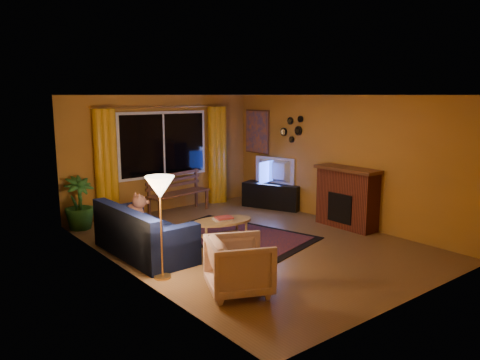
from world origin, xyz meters
TOP-DOWN VIEW (x-y plane):
  - floor at (0.00, 0.00)m, footprint 4.50×6.00m
  - ceiling at (0.00, 0.00)m, footprint 4.50×6.00m
  - wall_back at (0.00, 3.01)m, footprint 4.50×0.02m
  - wall_left at (-2.26, 0.00)m, footprint 0.02×6.00m
  - wall_right at (2.26, 0.00)m, footprint 0.02×6.00m
  - window at (0.00, 2.94)m, footprint 2.00×0.02m
  - curtain_rod at (0.00, 2.90)m, footprint 3.20×0.03m
  - curtain_left at (-1.35, 2.88)m, footprint 0.36×0.36m
  - curtain_right at (1.35, 2.88)m, footprint 0.36×0.36m
  - bench at (0.09, 2.52)m, footprint 1.51×0.66m
  - potted_plant at (-2.00, 2.65)m, footprint 0.66×0.66m
  - sofa at (-1.70, 0.60)m, footprint 0.88×1.97m
  - dog at (-1.65, 1.03)m, footprint 0.39×0.46m
  - armchair at (-1.44, -1.50)m, footprint 0.98×1.00m
  - floor_lamp at (-1.97, -0.46)m, footprint 0.24×0.24m
  - rug at (0.01, 0.44)m, footprint 2.34×3.02m
  - coffee_table at (-0.36, 0.34)m, footprint 1.28×1.28m
  - tv_console at (2.00, 1.65)m, footprint 0.93×1.39m
  - television at (2.00, 1.65)m, footprint 0.40×1.00m
  - fireplace at (2.05, -0.40)m, footprint 0.40×1.20m
  - mirror_cluster at (2.21, 1.30)m, footprint 0.06×0.60m
  - painting at (2.22, 2.45)m, footprint 0.04×0.76m

SIDE VIEW (x-z plane):
  - floor at x=0.00m, z-range -0.02..0.00m
  - rug at x=0.01m, z-range 0.00..0.02m
  - coffee_table at x=-0.36m, z-range 0.00..0.39m
  - bench at x=0.09m, z-range 0.00..0.44m
  - tv_console at x=2.00m, z-range 0.00..0.55m
  - sofa at x=-1.70m, z-range 0.00..0.79m
  - armchair at x=-1.44m, z-range 0.00..0.79m
  - potted_plant at x=-2.00m, z-range 0.00..1.00m
  - fireplace at x=2.05m, z-range 0.00..1.10m
  - dog at x=-1.65m, z-range 0.39..0.83m
  - floor_lamp at x=-1.97m, z-range 0.00..1.42m
  - television at x=2.00m, z-range 0.55..1.13m
  - curtain_left at x=-1.35m, z-range 0.00..2.24m
  - curtain_right at x=1.35m, z-range 0.00..2.24m
  - wall_back at x=0.00m, z-range 0.00..2.50m
  - wall_left at x=-2.26m, z-range 0.00..2.50m
  - wall_right at x=2.26m, z-range 0.00..2.50m
  - window at x=0.00m, z-range 0.80..2.10m
  - painting at x=2.22m, z-range 1.17..2.13m
  - mirror_cluster at x=2.21m, z-range 1.52..2.08m
  - curtain_rod at x=0.00m, z-range 2.23..2.27m
  - ceiling at x=0.00m, z-range 2.50..2.52m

